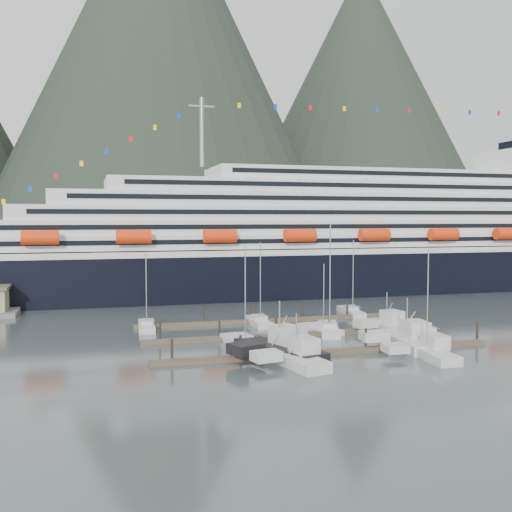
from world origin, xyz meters
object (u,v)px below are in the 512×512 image
object	(u,v)px
trawler_a	(278,349)
trawler_e	(386,326)
cruise_ship	(358,243)
sailboat_b	(242,343)
trawler_d	(406,340)
sailboat_d	(329,329)
sailboat_c	(320,330)
trawler_b	(295,358)
trawler_c	(426,351)
sailboat_e	(147,327)
sailboat_g	(351,312)
sailboat_h	(423,335)
sailboat_f	(259,322)

from	to	relation	value
trawler_a	trawler_e	world-z (taller)	trawler_a
cruise_ship	trawler_a	world-z (taller)	cruise_ship
sailboat_b	trawler_d	distance (m)	23.32
sailboat_d	trawler_d	bearing A→B (deg)	-134.93
sailboat_b	sailboat_c	world-z (taller)	sailboat_b
trawler_b	trawler_c	xyz separation A→B (m)	(18.16, -0.35, -0.10)
sailboat_e	trawler_b	size ratio (longest dim) A/B	1.15
sailboat_g	sailboat_h	xyz separation A→B (m)	(1.09, -23.81, 0.02)
sailboat_d	trawler_d	xyz separation A→B (m)	(6.29, -13.00, 0.50)
sailboat_f	trawler_d	world-z (taller)	sailboat_f
cruise_ship	trawler_b	xyz separation A→B (m)	(-41.45, -69.59, -11.13)
sailboat_c	sailboat_e	size ratio (longest dim) A/B	0.86
sailboat_c	trawler_c	size ratio (longest dim) A/B	0.94
sailboat_g	sailboat_c	bearing A→B (deg)	147.72
sailboat_g	sailboat_b	bearing A→B (deg)	135.70
sailboat_d	trawler_b	bearing A→B (deg)	165.86
sailboat_e	trawler_a	size ratio (longest dim) A/B	0.87
sailboat_d	sailboat_f	bearing A→B (deg)	62.99
sailboat_c	sailboat_e	bearing A→B (deg)	50.48
sailboat_f	sailboat_b	bearing A→B (deg)	157.14
sailboat_c	trawler_a	xyz separation A→B (m)	(-11.58, -14.19, 0.60)
sailboat_g	trawler_e	xyz separation A→B (m)	(-1.99, -17.61, 0.47)
sailboat_e	trawler_c	bearing A→B (deg)	-127.95
cruise_ship	sailboat_h	distance (m)	62.21
sailboat_g	trawler_c	bearing A→B (deg)	178.19
cruise_ship	sailboat_f	bearing A→B (deg)	-132.66
sailboat_b	trawler_c	world-z (taller)	sailboat_b
sailboat_b	sailboat_c	distance (m)	15.82
sailboat_c	sailboat_h	size ratio (longest dim) A/B	0.81
sailboat_c	trawler_e	distance (m)	10.78
sailboat_e	sailboat_f	xyz separation A→B (m)	(18.93, -1.31, 0.02)
trawler_b	trawler_d	bearing A→B (deg)	-83.16
sailboat_b	sailboat_d	size ratio (longest dim) A/B	0.82
sailboat_g	trawler_e	bearing A→B (deg)	-179.52
sailboat_g	trawler_c	distance (m)	35.40
trawler_b	cruise_ship	bearing A→B (deg)	-41.40
trawler_a	trawler_d	size ratio (longest dim) A/B	1.15
sailboat_f	trawler_a	size ratio (longest dim) A/B	0.97
sailboat_h	trawler_a	bearing A→B (deg)	103.04
cruise_ship	sailboat_g	world-z (taller)	cruise_ship
sailboat_h	trawler_d	world-z (taller)	sailboat_h
sailboat_b	trawler_d	size ratio (longest dim) A/B	1.12
cruise_ship	sailboat_g	xyz separation A→B (m)	(-17.92, -34.95, -11.61)
sailboat_c	trawler_c	world-z (taller)	sailboat_c
sailboat_d	sailboat_e	distance (m)	29.95
sailboat_c	sailboat_d	size ratio (longest dim) A/B	0.63
cruise_ship	sailboat_d	xyz separation A→B (m)	(-29.01, -50.70, -11.58)
sailboat_b	sailboat_h	size ratio (longest dim) A/B	1.05
sailboat_c	trawler_a	bearing A→B (deg)	122.56
sailboat_b	sailboat_f	world-z (taller)	sailboat_b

